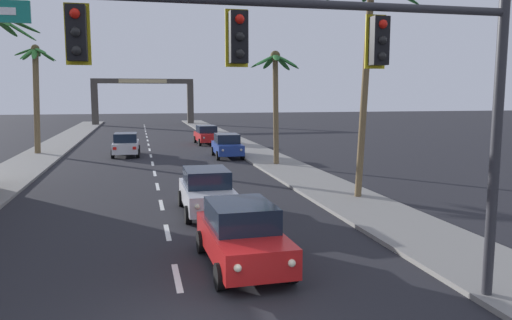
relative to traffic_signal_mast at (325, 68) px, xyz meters
name	(u,v)px	position (x,y,z in m)	size (l,w,h in m)	color
sidewalk_right	(285,167)	(5.14, 19.89, -4.92)	(3.20, 110.00, 0.14)	gray
sidewalk_left	(7,177)	(-10.46, 19.89, -4.92)	(3.20, 110.00, 0.14)	gray
lane_markings	(164,176)	(-2.21, 18.82, -4.99)	(4.28, 86.11, 0.01)	silver
traffic_signal_mast	(325,68)	(0.00, 0.00, 0.00)	(11.32, 0.41, 6.72)	#2D2D33
sedan_lead_at_stop_bar	(242,234)	(-0.93, 3.39, -4.14)	(2.05, 4.49, 1.68)	red
sedan_third_in_queue	(207,191)	(-1.02, 9.53, -4.14)	(1.95, 4.45, 1.68)	silver
sedan_oncoming_far	(126,144)	(-4.42, 28.59, -4.14)	(2.02, 4.48, 1.68)	silver
sedan_parked_nearest_kerb	(227,146)	(2.64, 26.00, -4.14)	(2.03, 4.48, 1.68)	navy
sedan_parked_mid_kerb	(207,135)	(2.50, 35.91, -4.14)	(2.07, 4.50, 1.68)	red
palm_left_third	(36,82)	(-10.68, 30.67, 0.37)	(3.01, 3.03, 8.07)	brown
palm_right_second	(368,32)	(5.86, 10.49, 2.05)	(4.22, 4.33, 9.49)	brown
palm_right_third	(276,83)	(4.85, 21.07, 0.17)	(3.15, 3.40, 7.14)	brown
town_gateway_arch	(143,95)	(-2.66, 66.75, -0.65)	(14.60, 0.90, 6.71)	#423D38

